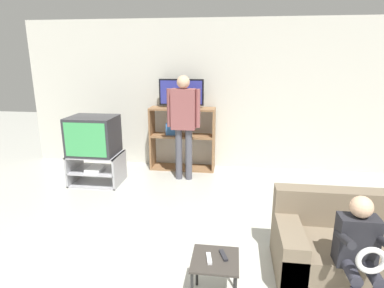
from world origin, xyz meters
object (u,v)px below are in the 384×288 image
object	(u,v)px
snack_table	(215,265)
couch	(362,251)
tv_stand	(97,169)
television_main	(93,135)
remote_control_white	(209,258)
person_seated_child	(359,249)
media_shelf	(182,138)
television_flat	(181,94)
remote_control_black	(223,255)
person_standing_adult	(184,118)

from	to	relation	value
snack_table	couch	xyz separation A→B (m)	(1.31, 0.50, -0.08)
couch	tv_stand	bearing A→B (deg)	151.25
television_main	remote_control_white	bearing A→B (deg)	-49.60
snack_table	person_seated_child	bearing A→B (deg)	1.88
television_main	snack_table	bearing A→B (deg)	-48.75
television_main	person_seated_child	world-z (taller)	television_main
tv_stand	media_shelf	xyz separation A→B (m)	(1.26, 0.85, 0.33)
television_main	television_flat	size ratio (longest dim) A/B	0.93
television_main	remote_control_black	xyz separation A→B (m)	(2.13, -2.31, -0.37)
remote_control_black	remote_control_white	xyz separation A→B (m)	(-0.11, -0.06, 0.00)
person_standing_adult	person_seated_child	xyz separation A→B (m)	(1.78, -2.66, -0.47)
tv_stand	television_flat	distance (m)	1.87
media_shelf	television_flat	world-z (taller)	television_flat
couch	television_flat	bearing A→B (deg)	128.06
television_main	snack_table	size ratio (longest dim) A/B	1.81
remote_control_white	television_flat	bearing A→B (deg)	93.26
snack_table	tv_stand	bearing A→B (deg)	131.12
tv_stand	person_standing_adult	xyz separation A→B (m)	(1.36, 0.35, 0.80)
media_shelf	couch	size ratio (longest dim) A/B	0.74
person_standing_adult	person_seated_child	bearing A→B (deg)	-56.16
tv_stand	couch	bearing A→B (deg)	-28.75
television_main	person_seated_child	size ratio (longest dim) A/B	0.75
television_flat	person_standing_adult	size ratio (longest dim) A/B	0.46
television_flat	snack_table	world-z (taller)	television_flat
media_shelf	person_standing_adult	world-z (taller)	person_standing_adult
person_seated_child	remote_control_white	bearing A→B (deg)	-177.45
television_main	snack_table	xyz separation A→B (m)	(2.07, -2.35, -0.44)
remote_control_white	television_main	bearing A→B (deg)	120.40
television_main	couch	world-z (taller)	television_main
remote_control_white	media_shelf	bearing A→B (deg)	93.04
media_shelf	television_main	bearing A→B (deg)	-146.76
remote_control_black	remote_control_white	world-z (taller)	same
media_shelf	remote_control_white	xyz separation A→B (m)	(0.74, -3.21, -0.16)
remote_control_black	person_standing_adult	xyz separation A→B (m)	(-0.75, 2.65, 0.63)
tv_stand	remote_control_white	world-z (taller)	tv_stand
tv_stand	person_seated_child	size ratio (longest dim) A/B	0.82
television_flat	couch	bearing A→B (deg)	-51.94
media_shelf	person_standing_adult	distance (m)	0.69
television_main	remote_control_white	xyz separation A→B (m)	(2.02, -2.37, -0.37)
television_main	remote_control_white	size ratio (longest dim) A/B	4.99
television_main	tv_stand	bearing A→B (deg)	-29.87
snack_table	couch	size ratio (longest dim) A/B	0.26
television_flat	remote_control_white	xyz separation A→B (m)	(0.76, -3.23, -0.94)
tv_stand	remote_control_black	xyz separation A→B (m)	(2.11, -2.30, 0.17)
television_flat	person_standing_adult	xyz separation A→B (m)	(0.12, -0.52, -0.31)
remote_control_black	couch	size ratio (longest dim) A/B	0.09
remote_control_black	couch	xyz separation A→B (m)	(1.25, 0.46, -0.15)
remote_control_white	remote_control_black	bearing A→B (deg)	16.98
person_seated_child	tv_stand	bearing A→B (deg)	143.68
television_flat	person_standing_adult	distance (m)	0.61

